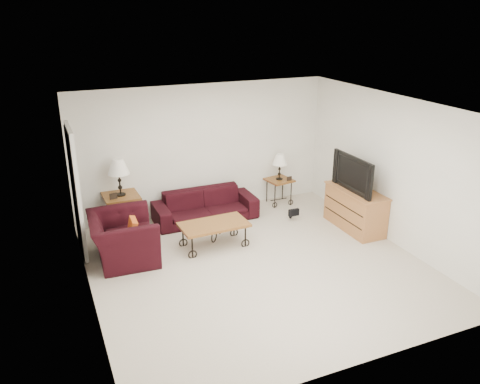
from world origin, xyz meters
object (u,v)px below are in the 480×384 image
object	(u,v)px
lamp_left	(119,177)
television	(357,173)
side_table_right	(279,191)
tv_stand	(355,209)
side_table_left	(122,212)
coffee_table	(214,235)
armchair	(123,238)
backpack	(291,209)
sofa	(205,206)
lamp_right	(280,167)

from	to	relation	value
lamp_left	television	world-z (taller)	television
side_table_right	lamp_left	world-z (taller)	lamp_left
side_table_right	tv_stand	bearing A→B (deg)	-65.98
lamp_left	side_table_left	bearing A→B (deg)	0.00
side_table_right	coffee_table	xyz separation A→B (m)	(-1.90, -1.29, -0.05)
coffee_table	television	distance (m)	2.75
coffee_table	tv_stand	world-z (taller)	tv_stand
armchair	coffee_table	bearing A→B (deg)	-92.93
side_table_left	lamp_left	size ratio (longest dim) A/B	1.00
lamp_left	armchair	world-z (taller)	lamp_left
side_table_right	television	bearing A→B (deg)	-66.57
coffee_table	armchair	size ratio (longest dim) A/B	0.98
television	backpack	distance (m)	1.46
sofa	backpack	xyz separation A→B (m)	(1.52, -0.60, -0.07)
coffee_table	backpack	size ratio (longest dim) A/B	2.71
sofa	side_table_left	bearing A→B (deg)	173.26
tv_stand	backpack	distance (m)	1.21
sofa	television	size ratio (longest dim) A/B	1.74
sofa	lamp_left	xyz separation A→B (m)	(-1.52, 0.18, 0.72)
sofa	television	bearing A→B (deg)	-31.22
lamp_right	television	size ratio (longest dim) A/B	0.48
lamp_left	coffee_table	size ratio (longest dim) A/B	0.59
tv_stand	lamp_left	bearing A→B (deg)	157.58
side_table_left	television	distance (m)	4.27
lamp_right	backpack	size ratio (longest dim) A/B	1.27
side_table_left	coffee_table	bearing A→B (deg)	-45.14
coffee_table	television	size ratio (longest dim) A/B	1.01
side_table_left	sofa	bearing A→B (deg)	-6.74
lamp_right	armchair	xyz separation A→B (m)	(-3.39, -1.15, -0.42)
sofa	lamp_right	bearing A→B (deg)	6.17
tv_stand	television	bearing A→B (deg)	180.00
sofa	lamp_left	distance (m)	1.69
coffee_table	lamp_left	bearing A→B (deg)	134.86
sofa	backpack	size ratio (longest dim) A/B	4.65
side_table_right	coffee_table	world-z (taller)	side_table_right
sofa	armchair	bearing A→B (deg)	-150.72
lamp_right	lamp_left	bearing A→B (deg)	180.00
side_table_left	side_table_right	size ratio (longest dim) A/B	1.26
side_table_left	armchair	bearing A→B (deg)	-99.88
side_table_right	armchair	size ratio (longest dim) A/B	0.46
side_table_left	television	world-z (taller)	television
side_table_left	tv_stand	world-z (taller)	tv_stand
sofa	armchair	size ratio (longest dim) A/B	1.69
armchair	backpack	size ratio (longest dim) A/B	2.76
lamp_left	television	bearing A→B (deg)	-22.53
side_table_left	side_table_right	bearing A→B (deg)	0.00
coffee_table	armchair	xyz separation A→B (m)	(-1.49, 0.15, 0.16)
sofa	side_table_left	world-z (taller)	side_table_left
sofa	television	distance (m)	2.87
lamp_left	lamp_right	distance (m)	3.19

